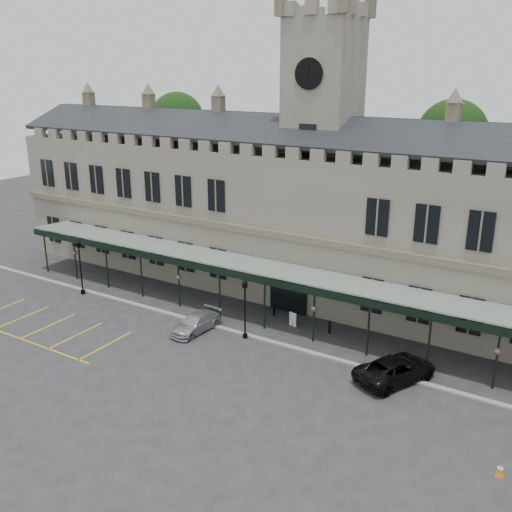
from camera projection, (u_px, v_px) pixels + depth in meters
The scene contains 16 objects.
ground at pixel (207, 370), 36.46m from camera, with size 140.00×140.00×0.00m, color #2A2A2D.
station_building at pixel (318, 219), 47.33m from camera, with size 60.00×10.36×17.30m.
clock_tower at pixel (322, 138), 45.33m from camera, with size 5.60×5.60×24.80m.
canopy at pixel (266, 297), 41.75m from camera, with size 50.00×4.10×4.30m.
kerb at pixel (252, 336), 40.89m from camera, with size 60.00×0.40×0.12m, color gray.
parking_markings at pixel (42, 329), 42.21m from camera, with size 16.00×6.00×0.01m, color gold, non-canonical shape.
tree_behind_left at pixel (177, 121), 63.66m from camera, with size 6.00×6.00×16.00m.
tree_behind_mid at pixel (452, 137), 48.73m from camera, with size 6.00×6.00×16.00m.
lamp_post_left at pixel (80, 262), 47.96m from camera, with size 0.46×0.46×4.90m.
lamp_post_mid at pixel (245, 303), 40.00m from camera, with size 0.43×0.43×4.54m.
traffic_cone at pixel (500, 470), 26.85m from camera, with size 0.40×0.40×0.64m.
sign_board at pixel (293, 319), 42.53m from camera, with size 0.63×0.17×1.09m.
bollard_left at pixel (274, 310), 44.40m from camera, with size 0.16×0.16×0.92m, color black.
bollard_right at pixel (330, 327), 41.38m from camera, with size 0.17×0.17×0.95m, color black.
car_taxi at pixel (196, 323), 41.67m from camera, with size 1.80×4.42×1.28m, color #97999E.
car_van at pixel (395, 369), 35.02m from camera, with size 2.52×5.47×1.52m, color black.
Camera 1 is at (19.64, -25.94, 18.27)m, focal length 40.00 mm.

